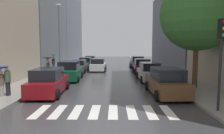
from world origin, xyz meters
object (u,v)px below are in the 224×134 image
car_midroad (98,65)px  parked_car_right_fourth (137,62)px  parked_car_left_third (79,66)px  pedestrian_by_kerb (53,59)px  parked_car_left_fourth (86,63)px  parked_car_left_fifth (91,60)px  pedestrian_near_tree (1,75)px  traffic_light_right_corner (222,44)px  parked_car_left_second (70,71)px  parked_car_right_nearest (166,82)px  lamp_post_left (59,35)px  pedestrian_far_side (48,63)px  parked_car_left_nearest (49,82)px  pedestrian_foreground (8,80)px  street_tree_right (197,14)px  parked_car_right_third (142,66)px  parked_car_right_second (149,72)px

car_midroad → parked_car_right_fourth: bearing=-56.2°
parked_car_left_third → pedestrian_by_kerb: 3.24m
parked_car_left_fourth → parked_car_left_fifth: (-0.02, 6.22, -0.02)m
pedestrian_near_tree → traffic_light_right_corner: traffic_light_right_corner is taller
parked_car_left_second → parked_car_left_fifth: bearing=-2.4°
parked_car_right_nearest → parked_car_right_fourth: size_ratio=1.10×
pedestrian_near_tree → lamp_post_left: 10.71m
parked_car_left_second → car_midroad: size_ratio=1.02×
parked_car_left_second → pedestrian_far_side: (-1.81, -0.87, 0.82)m
parked_car_left_fifth → pedestrian_far_side: size_ratio=2.28×
parked_car_left_nearest → pedestrian_by_kerb: 11.56m
lamp_post_left → pedestrian_far_side: bearing=-90.2°
lamp_post_left → parked_car_left_second: bearing=-61.0°
parked_car_right_fourth → pedestrian_near_tree: pedestrian_near_tree is taller
parked_car_left_fourth → parked_car_right_nearest: (7.74, -17.47, 0.09)m
pedestrian_far_side → lamp_post_left: size_ratio=0.27×
parked_car_left_nearest → pedestrian_by_kerb: size_ratio=2.19×
pedestrian_foreground → parked_car_left_fourth: bearing=48.7°
parked_car_left_nearest → parked_car_right_fourth: parked_car_right_fourth is taller
parked_car_left_fourth → pedestrian_near_tree: size_ratio=2.32×
street_tree_right → parked_car_left_second: bearing=157.6°
parked_car_left_nearest → parked_car_right_third: 13.74m
parked_car_left_second → parked_car_right_third: (7.66, 5.49, -0.04)m
pedestrian_far_side → parked_car_left_second: bearing=-50.6°
parked_car_right_nearest → pedestrian_near_tree: pedestrian_near_tree is taller
pedestrian_foreground → lamp_post_left: 10.63m
pedestrian_foreground → street_tree_right: size_ratio=0.22×
street_tree_right → pedestrian_near_tree: bearing=-167.9°
parked_car_right_second → car_midroad: size_ratio=0.96×
pedestrian_by_kerb → pedestrian_far_side: pedestrian_by_kerb is taller
pedestrian_near_tree → street_tree_right: 13.82m
pedestrian_near_tree → pedestrian_far_side: size_ratio=0.88×
pedestrian_far_side → street_tree_right: 13.10m
pedestrian_foreground → parked_car_left_fifth: bearing=50.6°
parked_car_right_nearest → lamp_post_left: 13.72m
street_tree_right → lamp_post_left: street_tree_right is taller
parked_car_left_fifth → parked_car_right_third: bearing=-146.8°
parked_car_left_second → parked_car_right_third: 9.43m
traffic_light_right_corner → pedestrian_foreground: bearing=165.9°
parked_car_left_fifth → street_tree_right: 24.72m
parked_car_right_second → pedestrian_near_tree: size_ratio=2.36×
parked_car_left_fourth → parked_car_left_fifth: 6.22m
parked_car_left_third → car_midroad: size_ratio=0.96×
parked_car_right_second → parked_car_left_third: bearing=48.8°
pedestrian_by_kerb → parked_car_left_fourth: bearing=46.4°
parked_car_left_third → parked_car_right_second: bearing=-129.9°
parked_car_right_nearest → street_tree_right: size_ratio=0.58×
lamp_post_left → parked_car_left_fifth: bearing=83.2°
parked_car_right_fourth → pedestrian_foreground: (-10.11, -18.23, 0.28)m
parked_car_left_second → traffic_light_right_corner: bearing=-139.2°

